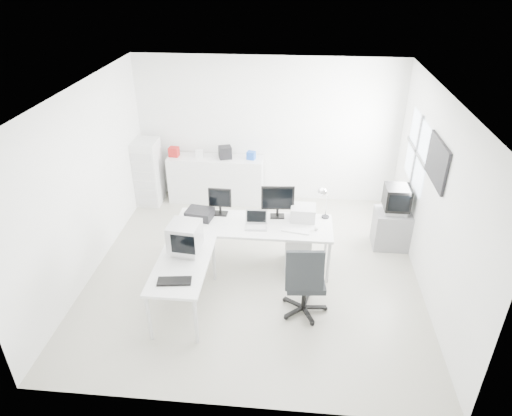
# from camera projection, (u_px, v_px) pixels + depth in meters

# --- Properties ---
(floor) EXTENTS (5.00, 5.00, 0.01)m
(floor) POSITION_uv_depth(u_px,v_px,m) (255.00, 269.00, 7.20)
(floor) COLOR beige
(floor) RESTS_ON ground
(ceiling) EXTENTS (5.00, 5.00, 0.01)m
(ceiling) POSITION_uv_depth(u_px,v_px,m) (255.00, 93.00, 5.83)
(ceiling) COLOR white
(ceiling) RESTS_ON back_wall
(back_wall) EXTENTS (5.00, 0.02, 2.80)m
(back_wall) POSITION_uv_depth(u_px,v_px,m) (267.00, 131.00, 8.68)
(back_wall) COLOR white
(back_wall) RESTS_ON floor
(left_wall) EXTENTS (0.02, 5.00, 2.80)m
(left_wall) POSITION_uv_depth(u_px,v_px,m) (86.00, 183.00, 6.72)
(left_wall) COLOR white
(left_wall) RESTS_ON floor
(right_wall) EXTENTS (0.02, 5.00, 2.80)m
(right_wall) POSITION_uv_depth(u_px,v_px,m) (434.00, 198.00, 6.31)
(right_wall) COLOR white
(right_wall) RESTS_ON floor
(window) EXTENTS (0.02, 1.20, 1.10)m
(window) POSITION_uv_depth(u_px,v_px,m) (417.00, 152.00, 7.25)
(window) COLOR white
(window) RESTS_ON right_wall
(wall_picture) EXTENTS (0.04, 0.90, 0.60)m
(wall_picture) POSITION_uv_depth(u_px,v_px,m) (437.00, 162.00, 6.15)
(wall_picture) COLOR black
(wall_picture) RESTS_ON right_wall
(main_desk) EXTENTS (2.40, 0.80, 0.75)m
(main_desk) POSITION_uv_depth(u_px,v_px,m) (254.00, 244.00, 7.15)
(main_desk) COLOR silver
(main_desk) RESTS_ON floor
(side_desk) EXTENTS (0.70, 1.40, 0.75)m
(side_desk) POSITION_uv_depth(u_px,v_px,m) (184.00, 285.00, 6.26)
(side_desk) COLOR silver
(side_desk) RESTS_ON floor
(drawer_pedestal) EXTENTS (0.40, 0.50, 0.60)m
(drawer_pedestal) POSITION_uv_depth(u_px,v_px,m) (298.00, 249.00, 7.17)
(drawer_pedestal) COLOR silver
(drawer_pedestal) RESTS_ON floor
(inkjet_printer) EXTENTS (0.45, 0.37, 0.14)m
(inkjet_printer) POSITION_uv_depth(u_px,v_px,m) (200.00, 214.00, 7.08)
(inkjet_printer) COLOR black
(inkjet_printer) RESTS_ON main_desk
(lcd_monitor_small) EXTENTS (0.37, 0.22, 0.45)m
(lcd_monitor_small) POSITION_uv_depth(u_px,v_px,m) (220.00, 201.00, 7.11)
(lcd_monitor_small) COLOR black
(lcd_monitor_small) RESTS_ON main_desk
(lcd_monitor_large) EXTENTS (0.52, 0.24, 0.53)m
(lcd_monitor_large) POSITION_uv_depth(u_px,v_px,m) (278.00, 202.00, 7.02)
(lcd_monitor_large) COLOR black
(lcd_monitor_large) RESTS_ON main_desk
(laptop) EXTENTS (0.38, 0.40, 0.24)m
(laptop) POSITION_uv_depth(u_px,v_px,m) (256.00, 220.00, 6.81)
(laptop) COLOR #B7B7BA
(laptop) RESTS_ON main_desk
(white_keyboard) EXTENTS (0.44, 0.21, 0.02)m
(white_keyboard) POSITION_uv_depth(u_px,v_px,m) (296.00, 231.00, 6.77)
(white_keyboard) COLOR silver
(white_keyboard) RESTS_ON main_desk
(white_mouse) EXTENTS (0.06, 0.06, 0.06)m
(white_mouse) POSITION_uv_depth(u_px,v_px,m) (316.00, 229.00, 6.78)
(white_mouse) COLOR silver
(white_mouse) RESTS_ON main_desk
(laser_printer) EXTENTS (0.39, 0.34, 0.22)m
(laser_printer) POSITION_uv_depth(u_px,v_px,m) (303.00, 213.00, 7.04)
(laser_printer) COLOR #BCBCBC
(laser_printer) RESTS_ON main_desk
(desk_lamp) EXTENTS (0.16, 0.16, 0.47)m
(desk_lamp) POSITION_uv_depth(u_px,v_px,m) (326.00, 204.00, 7.02)
(desk_lamp) COLOR silver
(desk_lamp) RESTS_ON main_desk
(crt_monitor) EXTENTS (0.42, 0.42, 0.44)m
(crt_monitor) POSITION_uv_depth(u_px,v_px,m) (185.00, 239.00, 6.19)
(crt_monitor) COLOR #B7B7BA
(crt_monitor) RESTS_ON side_desk
(black_keyboard) EXTENTS (0.44, 0.22, 0.03)m
(black_keyboard) POSITION_uv_depth(u_px,v_px,m) (174.00, 281.00, 5.72)
(black_keyboard) COLOR black
(black_keyboard) RESTS_ON side_desk
(office_chair) EXTENTS (0.72, 0.72, 1.15)m
(office_chair) POSITION_uv_depth(u_px,v_px,m) (305.00, 277.00, 6.09)
(office_chair) COLOR #232628
(office_chair) RESTS_ON floor
(tv_cabinet) EXTENTS (0.60, 0.49, 0.65)m
(tv_cabinet) POSITION_uv_depth(u_px,v_px,m) (392.00, 229.00, 7.64)
(tv_cabinet) COLOR slate
(tv_cabinet) RESTS_ON floor
(crt_tv) EXTENTS (0.50, 0.48, 0.45)m
(crt_tv) POSITION_uv_depth(u_px,v_px,m) (397.00, 200.00, 7.37)
(crt_tv) COLOR black
(crt_tv) RESTS_ON tv_cabinet
(sideboard) EXTENTS (1.84, 0.46, 0.92)m
(sideboard) POSITION_uv_depth(u_px,v_px,m) (216.00, 179.00, 9.00)
(sideboard) COLOR silver
(sideboard) RESTS_ON floor
(clutter_box_a) EXTENTS (0.19, 0.18, 0.18)m
(clutter_box_a) POSITION_uv_depth(u_px,v_px,m) (174.00, 152.00, 8.79)
(clutter_box_a) COLOR #A41817
(clutter_box_a) RESTS_ON sideboard
(clutter_box_b) EXTENTS (0.15, 0.13, 0.14)m
(clutter_box_b) POSITION_uv_depth(u_px,v_px,m) (199.00, 154.00, 8.76)
(clutter_box_b) COLOR silver
(clutter_box_b) RESTS_ON sideboard
(clutter_box_c) EXTENTS (0.29, 0.27, 0.23)m
(clutter_box_c) POSITION_uv_depth(u_px,v_px,m) (225.00, 152.00, 8.70)
(clutter_box_c) COLOR black
(clutter_box_c) RESTS_ON sideboard
(clutter_box_d) EXTENTS (0.18, 0.16, 0.15)m
(clutter_box_d) POSITION_uv_depth(u_px,v_px,m) (251.00, 155.00, 8.68)
(clutter_box_d) COLOR #194AB3
(clutter_box_d) RESTS_ON sideboard
(clutter_bottle) EXTENTS (0.07, 0.07, 0.22)m
(clutter_bottle) POSITION_uv_depth(u_px,v_px,m) (159.00, 149.00, 8.84)
(clutter_bottle) COLOR silver
(clutter_bottle) RESTS_ON sideboard
(filing_cabinet) EXTENTS (0.45, 0.54, 1.29)m
(filing_cabinet) POSITION_uv_depth(u_px,v_px,m) (148.00, 172.00, 8.85)
(filing_cabinet) COLOR silver
(filing_cabinet) RESTS_ON floor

